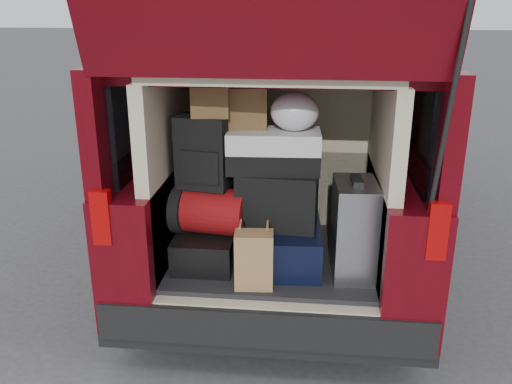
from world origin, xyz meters
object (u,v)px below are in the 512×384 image
at_px(silver_roller, 354,229).
at_px(black_soft_case, 277,199).
at_px(black_hardshell, 207,246).
at_px(backpack, 203,152).
at_px(kraft_bag, 254,260).
at_px(twotone_duffel, 274,151).
at_px(navy_hardshell, 282,245).
at_px(red_duffel, 211,210).

bearing_deg(silver_roller, black_soft_case, 164.52).
height_order(black_hardshell, backpack, backpack).
xyz_separation_m(black_hardshell, silver_roller, (0.89, -0.07, 0.19)).
bearing_deg(black_hardshell, silver_roller, -4.47).
bearing_deg(backpack, kraft_bag, -33.24).
bearing_deg(backpack, black_soft_case, 11.37).
distance_m(backpack, twotone_duffel, 0.41).
relative_size(navy_hardshell, backpack, 1.32).
height_order(kraft_bag, twotone_duffel, twotone_duffel).
height_order(black_soft_case, twotone_duffel, twotone_duffel).
relative_size(navy_hardshell, black_soft_case, 1.21).
height_order(navy_hardshell, twotone_duffel, twotone_duffel).
bearing_deg(backpack, silver_roller, 4.15).
height_order(black_soft_case, backpack, backpack).
xyz_separation_m(black_hardshell, twotone_duffel, (0.41, 0.05, 0.61)).
distance_m(black_hardshell, backpack, 0.60).
bearing_deg(black_hardshell, kraft_bag, -41.70).
distance_m(navy_hardshell, silver_roller, 0.46).
bearing_deg(kraft_bag, black_hardshell, 134.55).
height_order(silver_roller, red_duffel, silver_roller).
relative_size(silver_roller, kraft_bag, 1.71).
height_order(silver_roller, twotone_duffel, twotone_duffel).
height_order(silver_roller, backpack, backpack).
bearing_deg(backpack, navy_hardshell, 9.71).
height_order(navy_hardshell, silver_roller, silver_roller).
relative_size(red_duffel, black_soft_case, 0.93).
bearing_deg(navy_hardshell, backpack, 177.88).
xyz_separation_m(black_hardshell, red_duffel, (0.03, -0.00, 0.24)).
bearing_deg(twotone_duffel, kraft_bag, -105.77).
height_order(black_hardshell, black_soft_case, black_soft_case).
distance_m(navy_hardshell, kraft_bag, 0.34).
bearing_deg(kraft_bag, twotone_duffel, 73.00).
xyz_separation_m(silver_roller, red_duffel, (-0.86, 0.07, 0.06)).
distance_m(silver_roller, twotone_duffel, 0.66).
bearing_deg(kraft_bag, silver_roller, 17.70).
bearing_deg(silver_roller, kraft_bag, -161.71).
xyz_separation_m(red_duffel, backpack, (-0.04, 0.02, 0.36)).
bearing_deg(navy_hardshell, red_duffel, -179.88).
bearing_deg(kraft_bag, navy_hardshell, 61.59).
bearing_deg(black_hardshell, red_duffel, -0.82).
height_order(navy_hardshell, red_duffel, red_duffel).
bearing_deg(silver_roller, twotone_duffel, 162.61).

